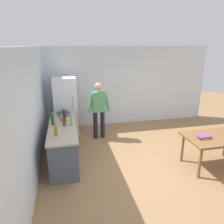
% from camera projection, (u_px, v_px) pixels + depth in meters
% --- Properties ---
extents(ground_plane, '(14.00, 14.00, 0.00)m').
position_uv_depth(ground_plane, '(151.00, 166.00, 4.97)').
color(ground_plane, '#936D47').
extents(wall_back, '(6.40, 0.12, 2.70)m').
position_uv_depth(wall_back, '(120.00, 86.00, 7.34)').
color(wall_back, silver).
rests_on(wall_back, ground_plane).
extents(wall_left, '(0.12, 5.60, 2.70)m').
position_uv_depth(wall_left, '(30.00, 117.00, 4.21)').
color(wall_left, silver).
rests_on(wall_left, ground_plane).
extents(kitchen_counter, '(0.64, 2.20, 0.90)m').
position_uv_depth(kitchen_counter, '(64.00, 142.00, 5.16)').
color(kitchen_counter, '#4C5666').
rests_on(kitchen_counter, ground_plane).
extents(refrigerator, '(0.70, 0.67, 1.80)m').
position_uv_depth(refrigerator, '(66.00, 106.00, 6.53)').
color(refrigerator, white).
rests_on(refrigerator, ground_plane).
extents(person, '(0.70, 0.22, 1.70)m').
position_uv_depth(person, '(99.00, 107.00, 6.19)').
color(person, '#1E1E2D').
rests_on(person, ground_plane).
extents(dining_table, '(1.40, 0.90, 0.75)m').
position_uv_depth(dining_table, '(216.00, 140.00, 4.77)').
color(dining_table, brown).
rests_on(dining_table, ground_plane).
extents(cooking_pot, '(0.40, 0.28, 0.12)m').
position_uv_depth(cooking_pot, '(63.00, 113.00, 5.68)').
color(cooking_pot, '#285193').
rests_on(cooking_pot, kitchen_counter).
extents(utensil_jar, '(0.11, 0.11, 0.32)m').
position_uv_depth(utensil_jar, '(62.00, 117.00, 5.32)').
color(utensil_jar, tan).
rests_on(utensil_jar, kitchen_counter).
extents(bottle_beer_brown, '(0.06, 0.06, 0.26)m').
position_uv_depth(bottle_beer_brown, '(64.00, 122.00, 4.93)').
color(bottle_beer_brown, '#5B3314').
rests_on(bottle_beer_brown, kitchen_counter).
extents(bottle_vinegar_tall, '(0.06, 0.06, 0.32)m').
position_uv_depth(bottle_vinegar_tall, '(71.00, 120.00, 4.94)').
color(bottle_vinegar_tall, gray).
rests_on(bottle_vinegar_tall, kitchen_counter).
extents(bottle_oil_amber, '(0.06, 0.06, 0.28)m').
position_uv_depth(bottle_oil_amber, '(56.00, 131.00, 4.39)').
color(bottle_oil_amber, '#996619').
rests_on(bottle_oil_amber, kitchen_counter).
extents(bottle_wine_green, '(0.08, 0.08, 0.34)m').
position_uv_depth(bottle_wine_green, '(52.00, 119.00, 4.98)').
color(bottle_wine_green, '#1E5123').
rests_on(bottle_wine_green, kitchen_counter).
extents(bottle_wine_dark, '(0.08, 0.08, 0.34)m').
position_uv_depth(bottle_wine_dark, '(64.00, 117.00, 5.14)').
color(bottle_wine_dark, black).
rests_on(bottle_wine_dark, kitchen_counter).
extents(book_stack, '(0.28, 0.19, 0.06)m').
position_uv_depth(book_stack, '(204.00, 137.00, 4.64)').
color(book_stack, orange).
rests_on(book_stack, dining_table).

